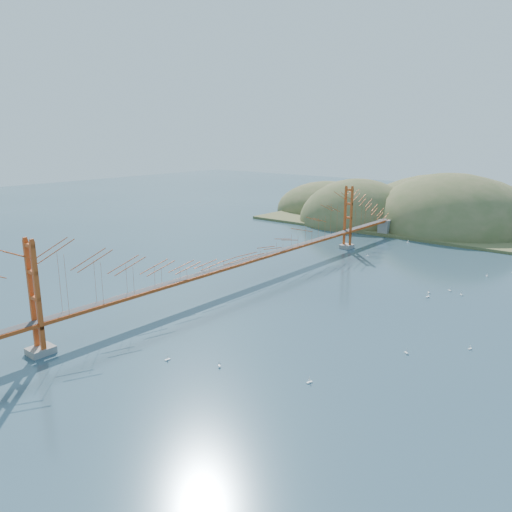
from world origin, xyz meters
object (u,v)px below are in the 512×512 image
Objects in this scene: bridge at (242,237)px; sailboat_1 at (429,292)px; sailboat_2 at (406,352)px; sailboat_0 at (309,381)px.

bridge is 151.30× the size of sailboat_1.
sailboat_2 is at bearing -14.15° from bridge.
sailboat_0 is 31.36m from sailboat_1.
sailboat_0 reaches higher than sailboat_1.
sailboat_0 reaches higher than sailboat_2.
sailboat_1 is (-5.56, 20.20, 0.00)m from sailboat_2.
sailboat_1 is (22.19, 13.20, -6.87)m from bridge.
sailboat_2 is at bearing 70.04° from sailboat_0.
sailboat_1 is at bearing 30.75° from bridge.
bridge is 26.72m from sailboat_1.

